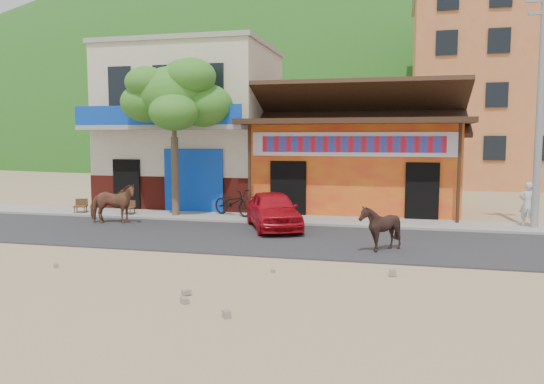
# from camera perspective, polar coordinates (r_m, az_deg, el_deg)

# --- Properties ---
(ground) EXTENTS (120.00, 120.00, 0.00)m
(ground) POSITION_cam_1_polar(r_m,az_deg,el_deg) (13.94, -2.61, -6.98)
(ground) COLOR #9E825B
(ground) RESTS_ON ground
(road) EXTENTS (60.00, 5.00, 0.04)m
(road) POSITION_cam_1_polar(r_m,az_deg,el_deg) (16.30, -0.14, -5.01)
(road) COLOR #28282B
(road) RESTS_ON ground
(sidewalk) EXTENTS (60.00, 2.00, 0.12)m
(sidewalk) POSITION_cam_1_polar(r_m,az_deg,el_deg) (19.66, 2.31, -3.02)
(sidewalk) COLOR gray
(sidewalk) RESTS_ON ground
(dance_club) EXTENTS (8.00, 6.00, 3.60)m
(dance_club) POSITION_cam_1_polar(r_m,az_deg,el_deg) (23.15, 9.16, 2.59)
(dance_club) COLOR orange
(dance_club) RESTS_ON ground
(cafe_building) EXTENTS (7.00, 6.00, 7.00)m
(cafe_building) POSITION_cam_1_polar(r_m,az_deg,el_deg) (24.86, -8.39, 6.74)
(cafe_building) COLOR beige
(cafe_building) RESTS_ON ground
(apartment_front) EXTENTS (9.00, 9.00, 12.00)m
(apartment_front) POSITION_cam_1_polar(r_m,az_deg,el_deg) (37.51, 21.93, 9.90)
(apartment_front) COLOR #CC723F
(apartment_front) RESTS_ON ground
(hillside) EXTENTS (100.00, 40.00, 24.00)m
(hillside) POSITION_cam_1_polar(r_m,az_deg,el_deg) (83.60, 11.25, 11.88)
(hillside) COLOR #194C14
(hillside) RESTS_ON ground
(tree) EXTENTS (3.00, 3.00, 6.00)m
(tree) POSITION_cam_1_polar(r_m,az_deg,el_deg) (20.64, -10.45, 5.84)
(tree) COLOR #2D721E
(tree) RESTS_ON sidewalk
(utility_pole) EXTENTS (0.24, 0.24, 8.00)m
(utility_pole) POSITION_cam_1_polar(r_m,az_deg,el_deg) (19.56, 26.90, 8.24)
(utility_pole) COLOR gray
(utility_pole) RESTS_ON sidewalk
(cow_tan) EXTENTS (1.85, 1.19, 1.44)m
(cow_tan) POSITION_cam_1_polar(r_m,az_deg,el_deg) (19.72, -16.79, -1.19)
(cow_tan) COLOR brown
(cow_tan) RESTS_ON road
(cow_dark) EXTENTS (1.22, 1.10, 1.28)m
(cow_dark) POSITION_cam_1_polar(r_m,az_deg,el_deg) (14.61, 11.56, -3.78)
(cow_dark) COLOR black
(cow_dark) RESTS_ON road
(red_car) EXTENTS (2.88, 4.01, 1.27)m
(red_car) POSITION_cam_1_polar(r_m,az_deg,el_deg) (17.85, 0.14, -1.93)
(red_car) COLOR #B80D18
(red_car) RESTS_ON road
(scooter) EXTENTS (2.01, 1.47, 1.01)m
(scooter) POSITION_cam_1_polar(r_m,az_deg,el_deg) (20.32, -4.21, -1.13)
(scooter) COLOR black
(scooter) RESTS_ON sidewalk
(pedestrian) EXTENTS (0.63, 0.51, 1.51)m
(pedestrian) POSITION_cam_1_polar(r_m,az_deg,el_deg) (19.73, 25.82, -1.19)
(pedestrian) COLOR silver
(pedestrian) RESTS_ON sidewalk
(cafe_chair_left) EXTENTS (0.48, 0.48, 0.99)m
(cafe_chair_left) POSITION_cam_1_polar(r_m,az_deg,el_deg) (21.40, -15.26, -1.00)
(cafe_chair_left) COLOR #50391A
(cafe_chair_left) RESTS_ON sidewalk
(cafe_chair_right) EXTENTS (0.61, 0.61, 1.01)m
(cafe_chair_right) POSITION_cam_1_polar(r_m,az_deg,el_deg) (22.44, -19.92, -0.81)
(cafe_chair_right) COLOR #472A17
(cafe_chair_right) RESTS_ON sidewalk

